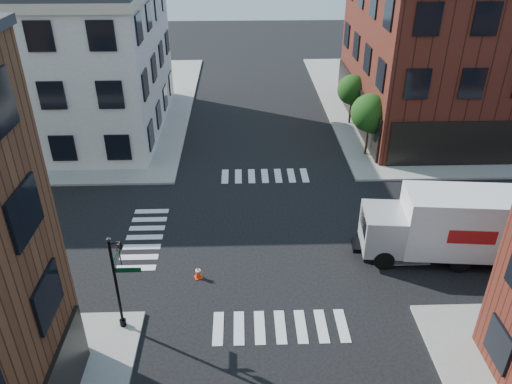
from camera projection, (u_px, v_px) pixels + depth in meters
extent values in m
plane|color=black|center=(271.00, 235.00, 27.74)|extent=(120.00, 120.00, 0.00)
cube|color=gray|center=(482.00, 101.00, 46.50)|extent=(30.00, 30.00, 0.15)
cube|color=gray|center=(27.00, 106.00, 45.31)|extent=(30.00, 30.00, 0.15)
cube|color=beige|center=(13.00, 62.00, 38.33)|extent=(22.00, 16.00, 11.00)
cylinder|color=black|center=(366.00, 144.00, 36.18)|extent=(0.18, 0.18, 1.47)
cylinder|color=black|center=(367.00, 135.00, 35.81)|extent=(0.12, 0.12, 1.47)
sphere|color=black|center=(370.00, 113.00, 34.97)|extent=(2.69, 2.69, 2.69)
sphere|color=black|center=(373.00, 121.00, 35.17)|extent=(1.85, 1.85, 1.85)
cylinder|color=black|center=(350.00, 115.00, 41.41)|extent=(0.18, 0.18, 1.33)
cylinder|color=black|center=(351.00, 107.00, 41.08)|extent=(0.12, 0.12, 1.33)
sphere|color=black|center=(352.00, 90.00, 40.32)|extent=(2.43, 2.43, 2.43)
sphere|color=black|center=(355.00, 96.00, 40.49)|extent=(1.67, 1.67, 1.67)
cylinder|color=black|center=(117.00, 287.00, 20.51)|extent=(0.12, 0.12, 4.60)
cylinder|color=black|center=(123.00, 322.00, 21.50)|extent=(0.28, 0.28, 0.30)
cube|color=#053819|center=(127.00, 270.00, 20.10)|extent=(1.10, 0.03, 0.22)
cube|color=#053819|center=(116.00, 257.00, 20.44)|extent=(0.03, 1.10, 0.22)
imported|color=black|center=(120.00, 254.00, 19.81)|extent=(0.22, 0.18, 1.10)
imported|color=black|center=(110.00, 250.00, 20.01)|extent=(0.18, 0.22, 1.10)
cube|color=silver|center=(464.00, 222.00, 24.89)|extent=(6.23, 3.15, 3.22)
cube|color=#A10E10|center=(472.00, 238.00, 23.75)|extent=(2.28, 0.26, 0.73)
cube|color=#A10E10|center=(457.00, 209.00, 26.03)|extent=(2.28, 0.26, 0.73)
cube|color=#A9A8AB|center=(383.00, 229.00, 25.39)|extent=(2.30, 2.67, 2.07)
cube|color=black|center=(364.00, 223.00, 25.26)|extent=(0.29, 1.97, 0.93)
cube|color=black|center=(433.00, 248.00, 25.79)|extent=(8.36, 1.82, 0.26)
cylinder|color=black|center=(384.00, 259.00, 24.99)|extent=(1.07, 0.46, 1.04)
cylinder|color=black|center=(377.00, 235.00, 26.87)|extent=(1.07, 0.46, 1.04)
cylinder|color=black|center=(460.00, 262.00, 24.79)|extent=(1.07, 0.46, 1.04)
cylinder|color=black|center=(448.00, 237.00, 26.67)|extent=(1.07, 0.46, 1.04)
cylinder|color=black|center=(511.00, 264.00, 24.65)|extent=(1.07, 0.46, 1.04)
cylinder|color=black|center=(495.00, 239.00, 26.54)|extent=(1.07, 0.46, 1.04)
cube|color=#FC390B|center=(198.00, 277.00, 24.56)|extent=(0.46, 0.46, 0.04)
cone|color=#FC390B|center=(198.00, 272.00, 24.41)|extent=(0.43, 0.43, 0.66)
cylinder|color=white|center=(198.00, 271.00, 24.36)|extent=(0.25, 0.25, 0.08)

